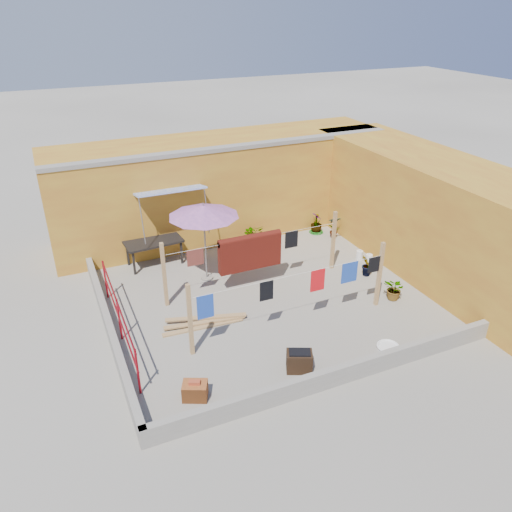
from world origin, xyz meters
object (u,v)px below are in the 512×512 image
(white_basin, at_px, (388,347))
(water_jug_a, at_px, (359,255))
(water_jug_b, at_px, (369,259))
(patio_umbrella, at_px, (204,211))
(brick_stack, at_px, (195,391))
(brazier, at_px, (299,361))
(green_hose, at_px, (316,232))
(plant_back_a, at_px, (253,235))
(outdoor_table, at_px, (154,243))

(white_basin, xyz_separation_m, water_jug_a, (1.94, 3.99, 0.10))
(water_jug_b, bearing_deg, patio_umbrella, 167.33)
(patio_umbrella, distance_m, brick_stack, 5.16)
(brazier, relative_size, green_hose, 1.32)
(brazier, height_order, plant_back_a, plant_back_a)
(plant_back_a, bearing_deg, water_jug_b, -43.90)
(outdoor_table, distance_m, brick_stack, 6.00)
(brick_stack, bearing_deg, outdoor_table, 83.76)
(brazier, height_order, water_jug_a, brazier)
(brick_stack, bearing_deg, green_hose, 43.76)
(outdoor_table, height_order, white_basin, outdoor_table)
(white_basin, distance_m, plant_back_a, 6.29)
(patio_umbrella, xyz_separation_m, plant_back_a, (2.10, 1.52, -1.72))
(outdoor_table, distance_m, water_jug_a, 6.24)
(white_basin, height_order, water_jug_b, water_jug_b)
(white_basin, xyz_separation_m, green_hose, (1.73, 6.25, -0.02))
(water_jug_a, bearing_deg, patio_umbrella, 170.87)
(water_jug_b, bearing_deg, brick_stack, -152.75)
(white_basin, bearing_deg, plant_back_a, 95.79)
(brick_stack, xyz_separation_m, water_jug_a, (6.45, 3.71, -0.04))
(white_basin, xyz_separation_m, plant_back_a, (-0.63, 6.25, 0.31))
(brazier, bearing_deg, outdoor_table, 105.29)
(water_jug_b, height_order, plant_back_a, plant_back_a)
(water_jug_a, bearing_deg, brick_stack, -150.08)
(green_hose, bearing_deg, white_basin, -105.50)
(brick_stack, distance_m, green_hose, 8.65)
(green_hose, bearing_deg, brazier, -123.00)
(brick_stack, relative_size, water_jug_b, 1.85)
(brick_stack, relative_size, plant_back_a, 0.85)
(patio_umbrella, relative_size, plant_back_a, 3.34)
(water_jug_a, xyz_separation_m, water_jug_b, (0.12, -0.33, -0.00))
(water_jug_a, height_order, green_hose, water_jug_a)
(brick_stack, height_order, water_jug_a, brick_stack)
(patio_umbrella, height_order, brick_stack, patio_umbrella)
(green_hose, distance_m, plant_back_a, 2.39)
(outdoor_table, bearing_deg, white_basin, -58.17)
(white_basin, distance_m, water_jug_b, 4.20)
(brazier, relative_size, white_basin, 1.23)
(plant_back_a, bearing_deg, outdoor_table, -179.38)
(patio_umbrella, bearing_deg, outdoor_table, 127.22)
(water_jug_b, bearing_deg, brazier, -140.84)
(patio_umbrella, bearing_deg, green_hose, 18.73)
(water_jug_a, relative_size, green_hose, 0.66)
(white_basin, height_order, green_hose, white_basin)
(brick_stack, distance_m, white_basin, 4.52)
(brick_stack, distance_m, brazier, 2.30)
(outdoor_table, relative_size, plant_back_a, 2.44)
(patio_umbrella, bearing_deg, brick_stack, -111.68)
(brazier, height_order, white_basin, brazier)
(green_hose, bearing_deg, brick_stack, -136.24)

